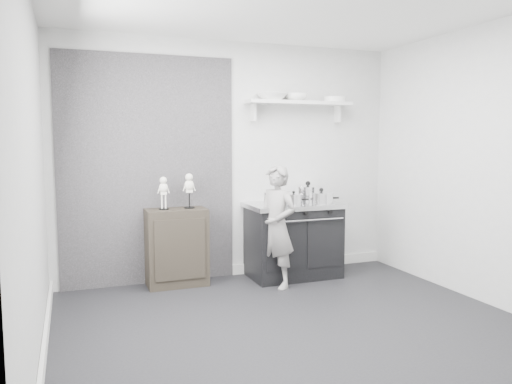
{
  "coord_description": "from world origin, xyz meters",
  "views": [
    {
      "loc": [
        -1.76,
        -3.7,
        1.59
      ],
      "look_at": [
        -0.01,
        0.95,
        1.07
      ],
      "focal_mm": 35.0,
      "sensor_mm": 36.0,
      "label": 1
    }
  ],
  "objects": [
    {
      "name": "ground",
      "position": [
        0.0,
        0.0,
        0.0
      ],
      "size": [
        4.0,
        4.0,
        0.0
      ],
      "primitive_type": "plane",
      "color": "black",
      "rests_on": "ground"
    },
    {
      "name": "room_shell",
      "position": [
        -0.09,
        0.15,
        1.64
      ],
      "size": [
        4.02,
        3.62,
        2.71
      ],
      "color": "#B2B2AF",
      "rests_on": "ground"
    },
    {
      "name": "wall_shelf",
      "position": [
        0.8,
        1.68,
        2.01
      ],
      "size": [
        1.3,
        0.26,
        0.24
      ],
      "color": "silver",
      "rests_on": "room_shell"
    },
    {
      "name": "stove",
      "position": [
        0.65,
        1.48,
        0.43
      ],
      "size": [
        1.08,
        0.67,
        0.86
      ],
      "color": "black",
      "rests_on": "ground"
    },
    {
      "name": "side_cabinet",
      "position": [
        -0.69,
        1.61,
        0.42
      ],
      "size": [
        0.65,
        0.38,
        0.84
      ],
      "primitive_type": "cube",
      "color": "black",
      "rests_on": "ground"
    },
    {
      "name": "child",
      "position": [
        0.3,
        1.16,
        0.66
      ],
      "size": [
        0.51,
        0.57,
        1.32
      ],
      "primitive_type": "imported",
      "rotation": [
        0.0,
        0.0,
        -1.07
      ],
      "color": "gray",
      "rests_on": "ground"
    },
    {
      "name": "pot_front_left",
      "position": [
        0.36,
        1.41,
        0.93
      ],
      "size": [
        0.29,
        0.2,
        0.18
      ],
      "color": "white",
      "rests_on": "stove"
    },
    {
      "name": "pot_back_right",
      "position": [
        0.89,
        1.6,
        0.95
      ],
      "size": [
        0.42,
        0.34,
        0.24
      ],
      "color": "white",
      "rests_on": "stove"
    },
    {
      "name": "pot_front_right",
      "position": [
        0.92,
        1.32,
        0.93
      ],
      "size": [
        0.37,
        0.28,
        0.18
      ],
      "color": "white",
      "rests_on": "stove"
    },
    {
      "name": "pot_front_center",
      "position": [
        0.58,
        1.34,
        0.93
      ],
      "size": [
        0.28,
        0.19,
        0.16
      ],
      "color": "white",
      "rests_on": "stove"
    },
    {
      "name": "skeleton_full",
      "position": [
        -0.82,
        1.61,
        1.05
      ],
      "size": [
        0.11,
        0.07,
        0.41
      ],
      "primitive_type": null,
      "color": "white",
      "rests_on": "side_cabinet"
    },
    {
      "name": "skeleton_torso",
      "position": [
        -0.54,
        1.61,
        1.06
      ],
      "size": [
        0.12,
        0.08,
        0.44
      ],
      "primitive_type": null,
      "color": "white",
      "rests_on": "side_cabinet"
    },
    {
      "name": "bowl_large",
      "position": [
        0.45,
        1.67,
        2.08
      ],
      "size": [
        0.34,
        0.34,
        0.08
      ],
      "primitive_type": "imported",
      "color": "white",
      "rests_on": "wall_shelf"
    },
    {
      "name": "bowl_small",
      "position": [
        0.75,
        1.67,
        2.08
      ],
      "size": [
        0.27,
        0.27,
        0.08
      ],
      "primitive_type": "imported",
      "color": "white",
      "rests_on": "wall_shelf"
    },
    {
      "name": "plate_stack",
      "position": [
        1.27,
        1.67,
        2.07
      ],
      "size": [
        0.27,
        0.27,
        0.06
      ],
      "primitive_type": "cylinder",
      "color": "silver",
      "rests_on": "wall_shelf"
    }
  ]
}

